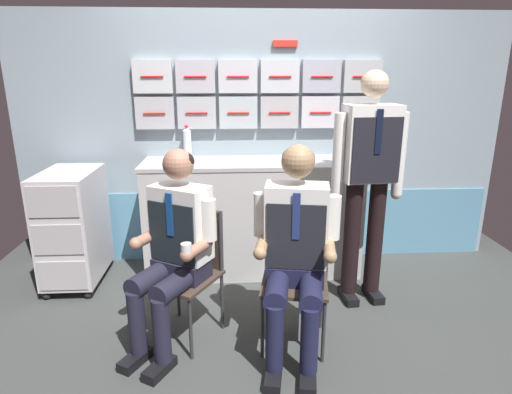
{
  "coord_description": "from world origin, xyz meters",
  "views": [
    {
      "loc": [
        -0.26,
        -2.34,
        1.67
      ],
      "look_at": [
        -0.11,
        0.33,
        0.88
      ],
      "focal_mm": 30.03,
      "sensor_mm": 36.0,
      "label": 1
    }
  ],
  "objects": [
    {
      "name": "crew_member_standing",
      "position": [
        0.7,
        0.55,
        1.0
      ],
      "size": [
        0.53,
        0.29,
        1.68
      ],
      "color": "black",
      "rests_on": "ground"
    },
    {
      "name": "crew_member_left",
      "position": [
        -0.62,
        0.07,
        0.67
      ],
      "size": [
        0.59,
        0.67,
        1.24
      ],
      "color": "black",
      "rests_on": "ground"
    },
    {
      "name": "galley_bulkhead",
      "position": [
        -0.0,
        1.37,
        1.08
      ],
      "size": [
        4.2,
        0.14,
        2.15
      ],
      "color": "#8C9FAB",
      "rests_on": "ground"
    },
    {
      "name": "ground",
      "position": [
        0.0,
        0.0,
        -0.02
      ],
      "size": [
        4.8,
        4.8,
        0.04
      ],
      "primitive_type": "cube",
      "color": "#393D3B"
    },
    {
      "name": "coffee_cup_white",
      "position": [
        0.35,
        1.11,
        1.0
      ],
      "size": [
        0.07,
        0.07,
        0.07
      ],
      "color": "navy",
      "rests_on": "galley_counter"
    },
    {
      "name": "water_bottle_clear",
      "position": [
        0.58,
        0.96,
        1.07
      ],
      "size": [
        0.08,
        0.08,
        0.23
      ],
      "color": "silver",
      "rests_on": "galley_counter"
    },
    {
      "name": "crew_member_right",
      "position": [
        0.1,
        -0.04,
        0.7
      ],
      "size": [
        0.52,
        0.67,
        1.27
      ],
      "color": "black",
      "rests_on": "ground"
    },
    {
      "name": "water_bottle_tall",
      "position": [
        -0.64,
        1.26,
        1.09
      ],
      "size": [
        0.07,
        0.07,
        0.27
      ],
      "color": "silver",
      "rests_on": "galley_counter"
    },
    {
      "name": "folding_chair_left",
      "position": [
        -0.54,
        0.21,
        0.5
      ],
      "size": [
        0.55,
        0.55,
        0.83
      ],
      "color": "#2D2D33",
      "rests_on": "ground"
    },
    {
      "name": "paper_cup_blue",
      "position": [
        0.67,
        1.14,
        1.01
      ],
      "size": [
        0.07,
        0.07,
        0.08
      ],
      "color": "navy",
      "rests_on": "galley_counter"
    },
    {
      "name": "service_trolley",
      "position": [
        -1.53,
        0.92,
        0.5
      ],
      "size": [
        0.4,
        0.65,
        0.93
      ],
      "color": "black",
      "rests_on": "ground"
    },
    {
      "name": "galley_counter",
      "position": [
        -0.09,
        1.09,
        0.48
      ],
      "size": [
        1.81,
        0.53,
        0.96
      ],
      "color": "beige",
      "rests_on": "ground"
    },
    {
      "name": "folding_chair_right",
      "position": [
        0.13,
        0.12,
        0.5
      ],
      "size": [
        0.46,
        0.46,
        0.83
      ],
      "color": "#2D2D33",
      "rests_on": "ground"
    }
  ]
}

